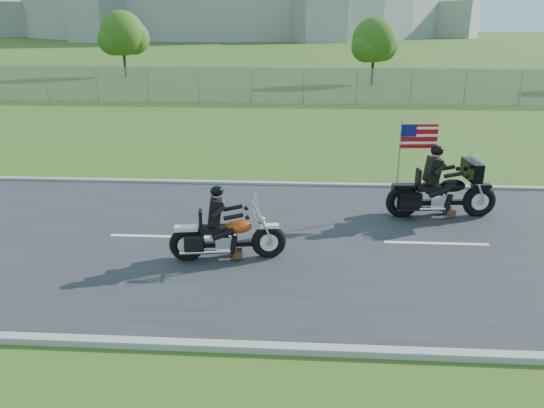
{
  "coord_description": "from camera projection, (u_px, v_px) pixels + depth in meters",
  "views": [
    {
      "loc": [
        1.17,
        -10.6,
        4.56
      ],
      "look_at": [
        0.48,
        0.0,
        0.85
      ],
      "focal_mm": 35.0,
      "sensor_mm": 36.0,
      "label": 1
    }
  ],
  "objects": [
    {
      "name": "ground",
      "position": [
        250.0,
        240.0,
        11.56
      ],
      "size": [
        420.0,
        420.0,
        0.0
      ],
      "primitive_type": "plane",
      "color": "#314E18",
      "rests_on": "ground"
    },
    {
      "name": "road",
      "position": [
        250.0,
        240.0,
        11.55
      ],
      "size": [
        120.0,
        8.0,
        0.04
      ],
      "primitive_type": "cube",
      "color": "#28282B",
      "rests_on": "ground"
    },
    {
      "name": "curb_north",
      "position": [
        264.0,
        184.0,
        15.36
      ],
      "size": [
        120.0,
        0.18,
        0.12
      ],
      "primitive_type": "cube",
      "color": "#9E9B93",
      "rests_on": "ground"
    },
    {
      "name": "curb_south",
      "position": [
        221.0,
        346.0,
        7.73
      ],
      "size": [
        120.0,
        0.18,
        0.12
      ],
      "primitive_type": "cube",
      "color": "#9E9B93",
      "rests_on": "ground"
    },
    {
      "name": "fence",
      "position": [
        199.0,
        85.0,
        30.38
      ],
      "size": [
        60.0,
        0.03,
        2.0
      ],
      "primitive_type": "cube",
      "color": "gray",
      "rests_on": "ground"
    },
    {
      "name": "tree_fence_near",
      "position": [
        375.0,
        42.0,
        38.51
      ],
      "size": [
        3.52,
        3.28,
        4.75
      ],
      "color": "#382316",
      "rests_on": "ground"
    },
    {
      "name": "tree_fence_mid",
      "position": [
        123.0,
        36.0,
        43.39
      ],
      "size": [
        3.96,
        3.69,
        5.3
      ],
      "color": "#382316",
      "rests_on": "ground"
    },
    {
      "name": "motorcycle_lead",
      "position": [
        226.0,
        237.0,
        10.47
      ],
      "size": [
        2.32,
        0.79,
        1.57
      ],
      "rotation": [
        0.0,
        0.0,
        0.15
      ],
      "color": "black",
      "rests_on": "ground"
    },
    {
      "name": "motorcycle_follow",
      "position": [
        441.0,
        193.0,
        12.71
      ],
      "size": [
        2.68,
        0.9,
        2.24
      ],
      "rotation": [
        0.0,
        0.0,
        0.09
      ],
      "color": "black",
      "rests_on": "ground"
    }
  ]
}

